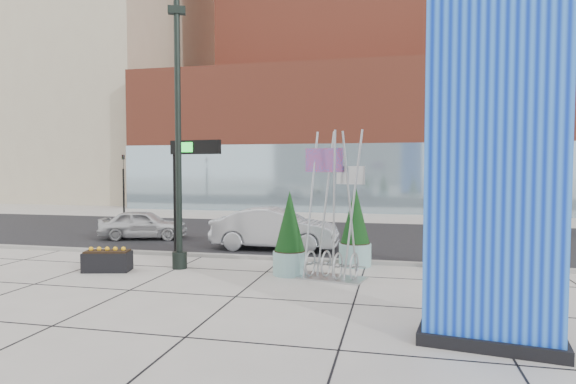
% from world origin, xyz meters
% --- Properties ---
extents(ground, '(160.00, 160.00, 0.00)m').
position_xyz_m(ground, '(0.00, 0.00, 0.00)').
color(ground, '#9E9991').
rests_on(ground, ground).
extents(street_asphalt, '(80.00, 12.00, 0.02)m').
position_xyz_m(street_asphalt, '(0.00, 10.00, 0.01)').
color(street_asphalt, black).
rests_on(street_asphalt, ground).
extents(curb_edge, '(80.00, 0.30, 0.12)m').
position_xyz_m(curb_edge, '(0.00, 4.00, 0.06)').
color(curb_edge, gray).
rests_on(curb_edge, ground).
extents(tower_podium, '(34.00, 10.00, 11.00)m').
position_xyz_m(tower_podium, '(1.00, 27.00, 5.50)').
color(tower_podium, '#98402C').
rests_on(tower_podium, ground).
extents(tower_glass_front, '(34.00, 0.60, 5.00)m').
position_xyz_m(tower_glass_front, '(1.00, 22.20, 2.50)').
color(tower_glass_front, '#8CA5B2').
rests_on(tower_glass_front, ground).
extents(building_beige_left, '(18.00, 20.00, 34.00)m').
position_xyz_m(building_beige_left, '(-26.00, 34.00, 17.00)').
color(building_beige_left, tan).
rests_on(building_beige_left, ground).
extents(blue_pylon, '(2.72, 1.53, 8.57)m').
position_xyz_m(blue_pylon, '(6.73, -3.10, 4.14)').
color(blue_pylon, '#0C2FBD').
rests_on(blue_pylon, ground).
extents(lamp_post, '(0.60, 0.48, 8.75)m').
position_xyz_m(lamp_post, '(-1.92, 1.89, 3.58)').
color(lamp_post, black).
rests_on(lamp_post, ground).
extents(public_art_sculpture, '(2.11, 1.38, 4.41)m').
position_xyz_m(public_art_sculpture, '(3.16, 1.53, 1.16)').
color(public_art_sculpture, '#ADB0B2').
rests_on(public_art_sculpture, ground).
extents(overhead_street_sign, '(2.02, 0.48, 4.29)m').
position_xyz_m(overhead_street_sign, '(-2.27, 3.80, 3.68)').
color(overhead_street_sign, black).
rests_on(overhead_street_sign, ground).
extents(round_planter_east, '(0.99, 0.99, 2.48)m').
position_xyz_m(round_planter_east, '(6.79, 3.60, 1.17)').
color(round_planter_east, '#85B3B1').
rests_on(round_planter_east, ground).
extents(round_planter_mid, '(1.08, 1.08, 2.71)m').
position_xyz_m(round_planter_mid, '(3.65, 3.60, 1.28)').
color(round_planter_mid, '#85B3B1').
rests_on(round_planter_mid, ground).
extents(round_planter_west, '(1.04, 1.04, 2.60)m').
position_xyz_m(round_planter_west, '(1.80, 1.80, 1.23)').
color(round_planter_west, '#85B3B1').
rests_on(round_planter_west, ground).
extents(box_planter_north, '(1.56, 1.04, 0.79)m').
position_xyz_m(box_planter_north, '(-3.98, 1.00, 0.36)').
color(box_planter_north, black).
rests_on(box_planter_north, ground).
extents(car_white_west, '(4.18, 2.48, 1.33)m').
position_xyz_m(car_white_west, '(-6.36, 7.46, 0.67)').
color(car_white_west, silver).
rests_on(car_white_west, ground).
extents(car_silver_mid, '(5.09, 1.88, 1.66)m').
position_xyz_m(car_silver_mid, '(0.25, 6.07, 0.83)').
color(car_silver_mid, '#AEB0B6').
rests_on(car_silver_mid, ground).
extents(car_dark_east, '(5.77, 2.93, 1.60)m').
position_xyz_m(car_dark_east, '(10.20, 13.35, 0.80)').
color(car_dark_east, black).
rests_on(car_dark_east, ground).
extents(traffic_signal, '(0.15, 0.18, 4.10)m').
position_xyz_m(traffic_signal, '(-12.00, 15.00, 2.30)').
color(traffic_signal, black).
rests_on(traffic_signal, ground).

